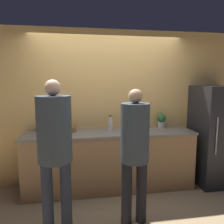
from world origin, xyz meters
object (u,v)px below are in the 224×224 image
at_px(utensil_crock, 41,127).
at_px(bottle_clear, 110,124).
at_px(fruit_bowl, 68,129).
at_px(potted_plant, 161,120).
at_px(person_center, 135,146).
at_px(cup_red, 124,127).
at_px(refrigerator, 213,135).
at_px(person_left, 55,141).

distance_m(utensil_crock, bottle_clear, 1.13).
relative_size(fruit_bowl, potted_plant, 1.11).
relative_size(person_center, fruit_bowl, 6.08).
height_order(person_center, utensil_crock, person_center).
distance_m(bottle_clear, potted_plant, 0.91).
bearing_deg(fruit_bowl, potted_plant, 0.99).
xyz_separation_m(cup_red, potted_plant, (0.67, 0.04, 0.09)).
bearing_deg(utensil_crock, cup_red, -4.31).
relative_size(person_center, bottle_clear, 6.66).
distance_m(refrigerator, person_center, 1.84).
xyz_separation_m(refrigerator, person_left, (-2.54, -0.86, 0.25)).
height_order(person_center, fruit_bowl, person_center).
relative_size(refrigerator, person_left, 0.94).
distance_m(person_left, person_center, 0.93).
distance_m(fruit_bowl, potted_plant, 1.60).
xyz_separation_m(person_center, fruit_bowl, (-0.83, 1.07, 0.00)).
bearing_deg(cup_red, person_center, -95.58).
relative_size(bottle_clear, cup_red, 2.94).
relative_size(refrigerator, fruit_bowl, 6.12).
height_order(refrigerator, person_left, person_left).
bearing_deg(refrigerator, person_left, -161.38).
relative_size(person_center, cup_red, 19.57).
relative_size(refrigerator, cup_red, 19.67).
bearing_deg(refrigerator, potted_plant, 164.81).
height_order(utensil_crock, cup_red, utensil_crock).
distance_m(person_left, fruit_bowl, 1.07).
xyz_separation_m(refrigerator, utensil_crock, (-2.87, 0.29, 0.19)).
distance_m(refrigerator, cup_red, 1.53).
relative_size(person_center, utensil_crock, 6.21).
distance_m(refrigerator, bottle_clear, 1.77).
relative_size(person_left, bottle_clear, 7.09).
xyz_separation_m(person_left, fruit_bowl, (0.10, 1.06, -0.09)).
bearing_deg(cup_red, fruit_bowl, 179.10).
bearing_deg(person_center, cup_red, 84.42).
distance_m(cup_red, potted_plant, 0.68).
height_order(refrigerator, person_center, refrigerator).
relative_size(utensil_crock, cup_red, 3.15).
bearing_deg(potted_plant, refrigerator, -15.19).
bearing_deg(potted_plant, cup_red, -176.39).
bearing_deg(cup_red, potted_plant, 3.61).
relative_size(refrigerator, utensil_crock, 6.24).
distance_m(person_center, utensil_crock, 1.71).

